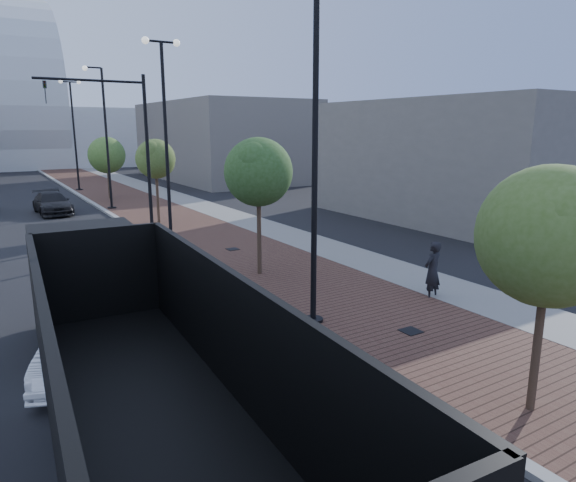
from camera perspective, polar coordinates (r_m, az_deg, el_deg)
sidewalk at (r=42.84m, az=-17.08°, el=4.83°), size 7.00×140.00×0.12m
concrete_strip at (r=43.59m, az=-13.64°, el=5.16°), size 2.40×140.00×0.13m
curb at (r=42.11m, az=-21.69°, el=4.38°), size 0.30×140.00×0.14m
dump_truck at (r=10.92m, az=-19.20°, el=-9.68°), size 3.28×13.47×3.43m
white_sedan at (r=12.83m, az=-21.37°, el=-10.06°), size 3.04×4.51×1.41m
dark_car_far at (r=36.17m, az=-24.84°, el=3.87°), size 2.10×4.79×1.37m
pedestrian at (r=16.97m, az=15.83°, el=-3.23°), size 0.78×0.59×1.93m
streetlight_1 at (r=13.54m, az=2.61°, el=7.87°), size 1.44×0.56×9.21m
streetlight_2 at (r=24.41m, az=-13.45°, el=10.78°), size 1.72×0.56×9.28m
streetlight_3 at (r=35.98m, az=-19.73°, el=10.12°), size 1.44×0.56×9.21m
streetlight_4 at (r=47.79m, az=-22.76°, el=10.90°), size 1.72×0.56×9.28m
traffic_mast at (r=27.03m, az=-17.36°, el=11.05°), size 5.09×0.20×8.00m
tree_0 at (r=10.34m, az=27.21°, el=0.46°), size 2.60×2.59×4.84m
tree_1 at (r=18.46m, az=-3.24°, el=7.67°), size 2.50×2.47×5.12m
tree_2 at (r=29.56m, az=-14.51°, el=8.85°), size 2.25×2.18×4.83m
tree_3 at (r=41.17m, az=-19.55°, el=9.02°), size 2.72×2.72×4.76m
convention_center at (r=86.31m, az=-28.84°, el=11.47°), size 50.00×30.00×50.00m
commercial_block_ne at (r=56.15m, az=-7.43°, el=11.03°), size 12.00×22.00×8.00m
commercial_block_e at (r=32.88m, az=18.45°, el=8.57°), size 10.00×16.00×7.00m
utility_cover_1 at (r=14.23m, az=13.56°, el=-9.75°), size 0.50×0.50×0.02m
utility_cover_2 at (r=22.91m, az=-6.20°, el=-0.90°), size 0.50×0.50×0.02m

